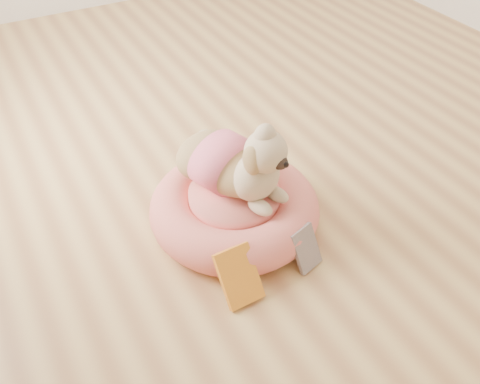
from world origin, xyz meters
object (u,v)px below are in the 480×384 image
book_yellow (239,276)px  book_white (306,249)px  pet_bed (234,209)px  dog (236,151)px

book_yellow → book_white: (0.31, 0.00, -0.01)m
pet_bed → book_yellow: size_ratio=3.29×
pet_bed → dog: dog is taller
dog → book_white: bearing=-91.1°
pet_bed → dog: bearing=43.1°
dog → book_yellow: (-0.19, -0.36, -0.28)m
book_yellow → book_white: bearing=-1.1°
pet_bed → book_white: 0.37m
pet_bed → book_white: pet_bed is taller
book_white → dog: bearing=92.6°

